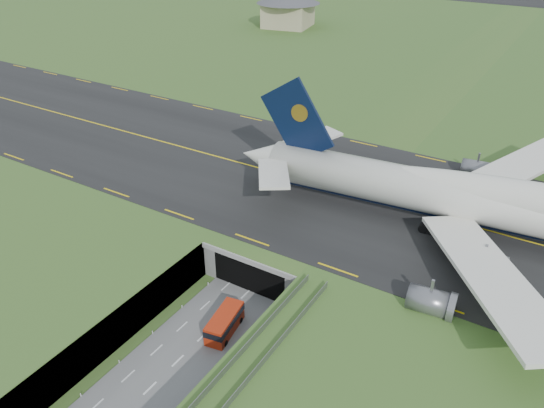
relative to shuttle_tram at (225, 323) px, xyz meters
The scene contains 7 objects.
ground 2.56m from the shuttle_tram, 161.74° to the left, with size 900.00×900.00×0.00m, color #346026.
airfield_deck 2.45m from the shuttle_tram, 161.74° to the left, with size 800.00×800.00×6.00m, color gray.
trench_road 7.28m from the shuttle_tram, 105.47° to the right, with size 12.00×75.00×0.20m, color slate.
taxiway 33.98m from the shuttle_tram, 93.24° to the left, with size 800.00×44.00×0.18m, color black.
tunnel_portal 17.53m from the shuttle_tram, 96.26° to the left, with size 17.00×22.30×6.00m.
shuttle_tram is the anchor object (origin of this frame).
service_building 166.82m from the shuttle_tram, 117.18° to the left, with size 29.10×29.10×13.58m.
Camera 1 is at (34.73, -42.21, 49.91)m, focal length 35.00 mm.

